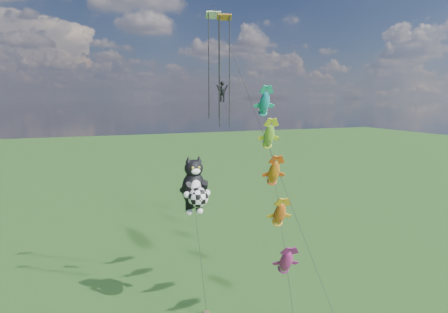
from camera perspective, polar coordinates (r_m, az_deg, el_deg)
name	(u,v)px	position (r m, az deg, el deg)	size (l,w,h in m)	color
cat_kite_rig	(195,187)	(29.44, -4.45, -4.72)	(2.16, 3.93, 11.68)	#4E3B28
fish_windsock_rig	(274,173)	(28.82, 7.62, -2.51)	(4.75, 15.31, 18.65)	#4E3B28
parafoil_rig	(224,78)	(30.50, -0.05, 11.94)	(3.68, 17.30, 23.80)	#4E3B28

